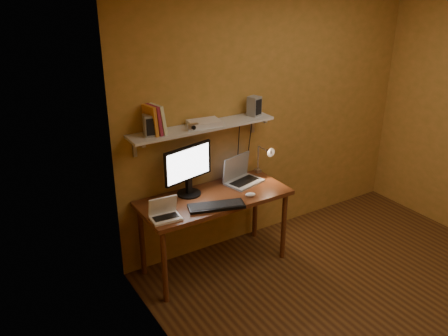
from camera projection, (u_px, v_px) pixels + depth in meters
room at (402, 167)px, 3.55m from camera, size 3.44×3.24×2.64m
desk at (215, 204)px, 4.37m from camera, size 1.40×0.60×0.75m
wall_shelf at (203, 127)px, 4.25m from camera, size 1.40×0.25×0.21m
monitor at (188, 168)px, 4.27m from camera, size 0.52×0.26×0.47m
laptop at (241, 175)px, 4.60m from camera, size 0.40×0.33×0.26m
netbook at (164, 212)px, 3.94m from camera, size 0.26×0.20×0.19m
keyboard at (216, 206)px, 4.13m from camera, size 0.52×0.31×0.03m
mouse at (250, 195)px, 4.33m from camera, size 0.11×0.09×0.03m
desk_lamp at (265, 156)px, 4.67m from camera, size 0.09×0.23×0.38m
speaker_left at (150, 125)px, 3.95m from camera, size 0.12×0.12×0.18m
speaker_right at (254, 106)px, 4.48m from camera, size 0.13×0.13×0.19m
books at (154, 120)px, 3.97m from camera, size 0.16×0.18×0.26m
shelf_camera at (193, 127)px, 4.10m from camera, size 0.10×0.04×0.06m
router at (204, 123)px, 4.23m from camera, size 0.31×0.22×0.05m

